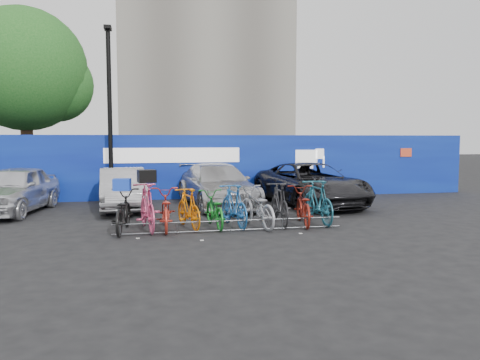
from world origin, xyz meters
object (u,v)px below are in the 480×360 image
object	(u,v)px
bike_9	(318,202)
car_3	(310,184)
bike_1	(147,207)
bike_3	(189,208)
bike_6	(257,207)
bike_0	(123,211)
bike_rack	(231,225)
car_0	(13,189)
bike_5	(234,205)
bike_4	(214,209)
car_2	(217,185)
bike_8	(303,206)
tree	(30,73)
car_1	(123,189)
bike_7	(280,204)
lamppost	(110,110)
bike_2	(165,210)

from	to	relation	value
bike_9	car_3	bearing A→B (deg)	-109.20
bike_1	bike_3	size ratio (longest dim) A/B	1.15
bike_6	bike_0	bearing A→B (deg)	-11.56
bike_rack	car_0	distance (m)	7.32
bike_5	bike_6	distance (m)	0.58
bike_0	bike_4	bearing A→B (deg)	-170.28
car_2	bike_8	distance (m)	4.19
bike_6	bike_9	bearing A→B (deg)	174.58
tree	bike_1	distance (m)	12.00
bike_rack	bike_1	world-z (taller)	bike_1
car_0	car_1	xyz separation A→B (m)	(3.22, 0.18, -0.07)
car_2	bike_4	size ratio (longest dim) A/B	2.77
car_0	car_3	xyz separation A→B (m)	(9.47, -0.11, -0.01)
bike_3	bike_7	distance (m)	2.39
car_2	bike_9	distance (m)	4.29
tree	bike_6	bearing A→B (deg)	-53.37
car_1	car_0	bearing A→B (deg)	178.67
car_1	bike_rack	bearing A→B (deg)	-62.47
car_0	bike_4	distance (m)	6.66
bike_1	bike_6	size ratio (longest dim) A/B	1.01
car_3	bike_6	xyz separation A→B (m)	(-2.74, -3.58, -0.20)
car_0	bike_1	size ratio (longest dim) A/B	2.15
bike_8	car_0	bearing A→B (deg)	-14.73
car_3	bike_5	distance (m)	4.75
car_1	tree	bearing A→B (deg)	118.16
car_2	bike_7	size ratio (longest dim) A/B	2.60
bike_6	bike_4	bearing A→B (deg)	-20.62
bike_1	bike_7	xyz separation A→B (m)	(3.41, 0.10, -0.03)
car_0	car_2	xyz separation A→B (m)	(6.31, 0.21, -0.02)
bike_3	bike_rack	bearing A→B (deg)	131.98
bike_8	bike_4	bearing A→B (deg)	6.76
bike_4	car_3	bearing A→B (deg)	-142.98
bike_1	car_0	bearing A→B (deg)	-50.74
car_2	bike_6	xyz separation A→B (m)	(0.43, -3.89, -0.19)
bike_7	bike_6	bearing A→B (deg)	19.29
car_2	lamppost	bearing A→B (deg)	148.67
car_3	bike_7	world-z (taller)	car_3
bike_rack	bike_4	world-z (taller)	bike_4
bike_0	bike_2	size ratio (longest dim) A/B	1.00
bike_6	bike_9	world-z (taller)	bike_9
bike_3	bike_7	world-z (taller)	bike_7
car_2	bike_2	xyz separation A→B (m)	(-1.88, -3.79, -0.20)
bike_1	bike_6	distance (m)	2.75
lamppost	car_3	size ratio (longest dim) A/B	1.18
bike_7	bike_1	bearing A→B (deg)	5.11
tree	bike_7	world-z (taller)	tree
bike_4	bike_9	bearing A→B (deg)	175.27
bike_8	car_3	bearing A→B (deg)	-103.25
car_0	bike_9	distance (m)	9.14
bike_3	bike_4	xyz separation A→B (m)	(0.65, 0.03, -0.05)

